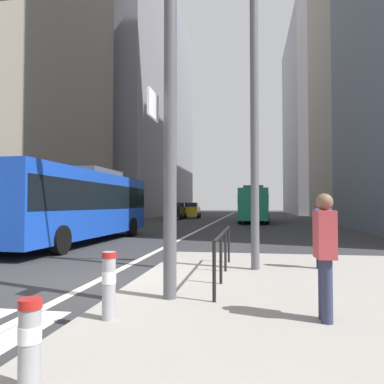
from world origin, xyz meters
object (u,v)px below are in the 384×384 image
object	(u,v)px
car_receding_near	(254,208)
pedestrian_walking	(323,230)
city_bus_blue_oncoming	(79,202)
car_receding_far	(249,210)
city_bus_red_receding	(254,203)
street_lamp_post	(254,58)
car_oncoming_mid	(176,211)
car_oncoming_far	(192,210)
pedestrian_waiting	(325,250)
traffic_signal_gantry	(66,70)
bollard_front	(30,339)
bollard_left	(109,282)

from	to	relation	value
car_receding_near	pedestrian_walking	distance (m)	57.05
city_bus_blue_oncoming	car_receding_far	bearing A→B (deg)	76.15
car_receding_far	pedestrian_walking	bearing A→B (deg)	-87.08
city_bus_red_receding	street_lamp_post	distance (m)	27.40
car_oncoming_mid	street_lamp_post	world-z (taller)	street_lamp_post
city_bus_blue_oncoming	car_oncoming_far	distance (m)	29.96
city_bus_red_receding	car_receding_far	world-z (taller)	city_bus_red_receding
car_oncoming_far	pedestrian_walking	xyz separation A→B (m)	(8.99, -35.86, 0.10)
pedestrian_waiting	pedestrian_walking	xyz separation A→B (m)	(0.75, 4.14, -0.01)
pedestrian_waiting	street_lamp_post	bearing A→B (deg)	102.97
car_oncoming_far	traffic_signal_gantry	size ratio (longest dim) A/B	0.72
car_oncoming_mid	car_oncoming_far	xyz separation A→B (m)	(1.29, 3.70, 0.00)
city_bus_blue_oncoming	city_bus_red_receding	bearing A→B (deg)	69.37
car_receding_near	bollard_front	xyz separation A→B (m)	(-2.55, -63.48, -0.41)
pedestrian_walking	traffic_signal_gantry	bearing A→B (deg)	-146.15
car_receding_far	traffic_signal_gantry	distance (m)	39.54
city_bus_red_receding	car_receding_near	size ratio (longest dim) A/B	2.77
car_receding_near	bollard_left	xyz separation A→B (m)	(-2.63, -61.57, -0.33)
street_lamp_post	pedestrian_waiting	distance (m)	5.71
city_bus_red_receding	street_lamp_post	xyz separation A→B (m)	(-0.25, -27.18, 3.45)
city_bus_red_receding	bollard_left	xyz separation A→B (m)	(-2.27, -31.35, -1.18)
car_receding_far	street_lamp_post	xyz separation A→B (m)	(0.21, -36.33, 4.29)
car_oncoming_mid	car_receding_near	distance (m)	26.55
car_oncoming_far	bollard_front	world-z (taller)	car_oncoming_far
car_receding_far	street_lamp_post	size ratio (longest dim) A/B	0.56
city_bus_red_receding	car_receding_far	xyz separation A→B (m)	(-0.46, 9.15, -0.85)
car_oncoming_far	pedestrian_waiting	world-z (taller)	car_oncoming_far
car_receding_far	bollard_left	xyz separation A→B (m)	(-1.81, -40.50, -0.33)
city_bus_red_receding	bollard_left	world-z (taller)	city_bus_red_receding
car_oncoming_mid	bollard_left	xyz separation A→B (m)	(6.63, -36.68, -0.33)
car_oncoming_far	street_lamp_post	bearing A→B (deg)	-78.51
city_bus_red_receding	pedestrian_waiting	distance (m)	30.98
city_bus_blue_oncoming	street_lamp_post	xyz separation A→B (m)	(7.62, -6.27, 3.45)
car_oncoming_mid	bollard_left	size ratio (longest dim) A/B	4.57
street_lamp_post	car_oncoming_mid	bearing A→B (deg)	104.90
city_bus_red_receding	car_receding_far	bearing A→B (deg)	92.87
city_bus_blue_oncoming	bollard_left	distance (m)	11.90
street_lamp_post	car_receding_far	bearing A→B (deg)	90.33
traffic_signal_gantry	pedestrian_waiting	distance (m)	5.22
traffic_signal_gantry	street_lamp_post	world-z (taller)	street_lamp_post
car_oncoming_far	car_receding_far	bearing A→B (deg)	0.89
bollard_front	car_oncoming_mid	bearing A→B (deg)	99.85
city_bus_blue_oncoming	pedestrian_waiting	world-z (taller)	city_bus_blue_oncoming
city_bus_red_receding	street_lamp_post	size ratio (longest dim) A/B	1.48
car_oncoming_mid	city_bus_blue_oncoming	bearing A→B (deg)	-87.77
car_oncoming_mid	street_lamp_post	size ratio (longest dim) A/B	0.52
car_oncoming_far	bollard_left	bearing A→B (deg)	-82.47
car_receding_far	bollard_front	xyz separation A→B (m)	(-1.73, -42.41, -0.41)
city_bus_blue_oncoming	car_receding_near	distance (m)	51.80
car_receding_near	street_lamp_post	distance (m)	57.56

